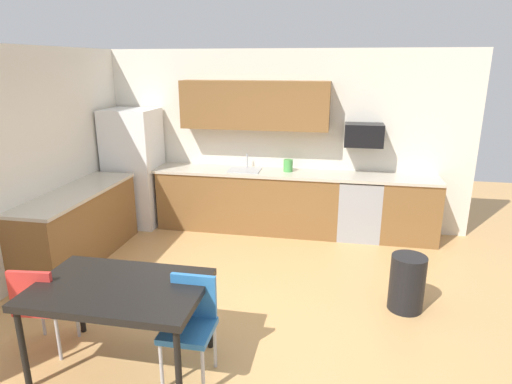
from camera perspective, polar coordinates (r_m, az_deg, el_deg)
The scene contains 18 objects.
ground_plane at distance 4.80m, azimuth -2.33°, elevation -14.98°, with size 12.00×12.00×0.00m, color tan.
wall_back at distance 6.79m, azimuth 2.64°, elevation 6.76°, with size 5.80×0.10×2.70m, color silver.
cabinet_run_back at distance 6.73m, azimuth -1.06°, elevation -1.20°, with size 2.75×0.60×0.90m, color brown.
cabinet_run_back_right at distance 6.68m, azimuth 19.30°, elevation -2.31°, with size 0.80×0.60×0.90m, color brown.
cabinet_run_left at distance 6.13m, azimuth -22.06°, elevation -4.29°, with size 0.60×2.00×0.90m, color brown.
countertop_back at distance 6.54m, azimuth 2.15°, elevation 2.53°, with size 4.80×0.64×0.04m, color beige.
countertop_left at distance 5.99m, azimuth -22.54°, elevation -0.08°, with size 0.64×2.00×0.04m, color beige.
upper_cabinets_back at distance 6.55m, azimuth -0.23°, elevation 11.27°, with size 2.20×0.34×0.70m, color brown.
refrigerator at distance 7.12m, azimuth -15.59°, elevation 3.04°, with size 0.76×0.70×1.83m, color white.
oven_range at distance 6.61m, azimuth 13.29°, elevation -1.96°, with size 0.60×0.60×0.91m.
microwave at distance 6.46m, azimuth 13.89°, elevation 7.24°, with size 0.54×0.36×0.32m, color black.
sink_basin at distance 6.63m, azimuth -1.49°, elevation 2.37°, with size 0.48×0.40×0.14m, color #A5A8AD.
sink_faucet at distance 6.76m, azimuth -1.17°, elevation 4.05°, with size 0.02×0.02×0.24m, color #B2B5BA.
dining_table at distance 3.82m, azimuth -17.47°, elevation -12.40°, with size 1.40×0.90×0.77m.
chair_near_table at distance 3.73m, azimuth -8.56°, elevation -16.14°, with size 0.40×0.40×0.85m.
chair_far_side at distance 4.35m, azimuth -26.24°, elevation -12.73°, with size 0.44×0.44×0.85m.
trash_bin at distance 4.91m, azimuth 19.10°, elevation -11.14°, with size 0.36×0.36×0.60m, color black.
kettle at distance 6.54m, azimuth 4.21°, elevation 3.39°, with size 0.14×0.14×0.20m, color #4CA54C.
Camera 1 is at (0.95, -3.97, 2.51)m, focal length 30.65 mm.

